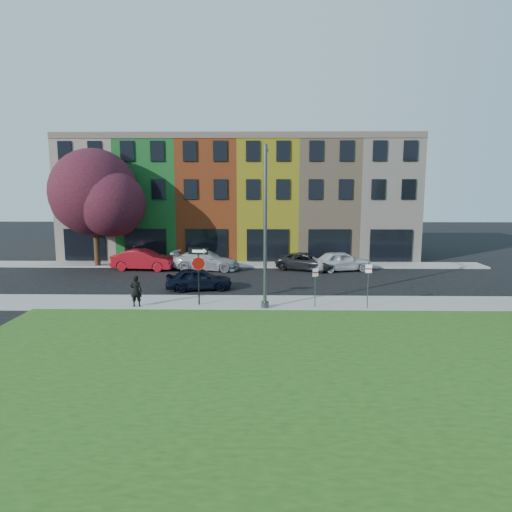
{
  "coord_description": "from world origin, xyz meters",
  "views": [
    {
      "loc": [
        -0.28,
        -20.7,
        6.24
      ],
      "look_at": [
        -0.73,
        4.0,
        2.45
      ],
      "focal_mm": 32.0,
      "sensor_mm": 36.0,
      "label": 1
    }
  ],
  "objects_px": {
    "sedan_near": "(199,279)",
    "street_lamp": "(265,227)",
    "stop_sign": "(198,264)",
    "man": "(136,291)"
  },
  "relations": [
    {
      "from": "street_lamp",
      "to": "stop_sign",
      "type": "bearing_deg",
      "value": 176.05
    },
    {
      "from": "sedan_near",
      "to": "street_lamp",
      "type": "relative_size",
      "value": 0.51
    },
    {
      "from": "stop_sign",
      "to": "street_lamp",
      "type": "xyz_separation_m",
      "value": [
        3.45,
        -0.3,
        1.98
      ]
    },
    {
      "from": "street_lamp",
      "to": "man",
      "type": "bearing_deg",
      "value": -178.12
    },
    {
      "from": "stop_sign",
      "to": "man",
      "type": "height_order",
      "value": "stop_sign"
    },
    {
      "from": "man",
      "to": "stop_sign",
      "type": "bearing_deg",
      "value": -173.22
    },
    {
      "from": "street_lamp",
      "to": "sedan_near",
      "type": "bearing_deg",
      "value": 134.45
    },
    {
      "from": "stop_sign",
      "to": "man",
      "type": "distance_m",
      "value": 3.46
    },
    {
      "from": "man",
      "to": "street_lamp",
      "type": "relative_size",
      "value": 0.2
    },
    {
      "from": "man",
      "to": "street_lamp",
      "type": "height_order",
      "value": "street_lamp"
    }
  ]
}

